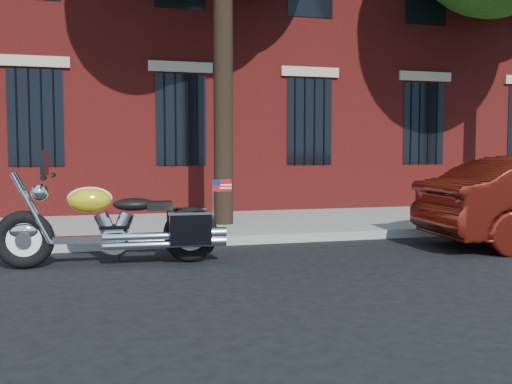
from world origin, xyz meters
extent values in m
plane|color=black|center=(0.00, 0.00, 0.00)|extent=(120.00, 120.00, 0.00)
cube|color=gray|center=(0.00, 1.38, 0.07)|extent=(40.00, 0.16, 0.15)
cube|color=gray|center=(0.00, 3.26, 0.07)|extent=(40.00, 3.60, 0.15)
cube|color=maroon|center=(0.00, 10.06, 6.00)|extent=(26.00, 10.00, 12.00)
cube|color=black|center=(0.00, 5.11, 2.20)|extent=(1.10, 0.14, 2.00)
cube|color=#B2A893|center=(0.00, 5.08, 3.35)|extent=(1.40, 0.20, 0.22)
cylinder|color=black|center=(0.00, 5.03, 2.20)|extent=(0.04, 0.04, 2.00)
cylinder|color=black|center=(0.50, 2.90, 2.50)|extent=(0.36, 0.36, 5.00)
torus|color=black|center=(-2.66, 0.18, 0.38)|extent=(0.76, 0.20, 0.75)
torus|color=black|center=(-0.54, 0.08, 0.38)|extent=(0.76, 0.20, 0.75)
cylinder|color=white|center=(-2.66, 0.18, 0.38)|extent=(0.56, 0.09, 0.56)
cylinder|color=white|center=(-0.54, 0.08, 0.38)|extent=(0.56, 0.09, 0.56)
ellipsoid|color=white|center=(-2.66, 0.18, 0.49)|extent=(0.40, 0.16, 0.21)
ellipsoid|color=yellow|center=(-0.54, 0.08, 0.51)|extent=(0.40, 0.17, 0.21)
cube|color=white|center=(-1.60, 0.13, 0.36)|extent=(1.68, 0.19, 0.09)
cylinder|color=white|center=(-1.55, 0.13, 0.34)|extent=(0.37, 0.22, 0.36)
cylinder|color=white|center=(-1.00, -0.10, 0.35)|extent=(1.40, 0.17, 0.10)
ellipsoid|color=yellow|center=(-1.85, 0.14, 0.87)|extent=(0.57, 0.34, 0.32)
ellipsoid|color=black|center=(-1.29, 0.12, 0.80)|extent=(0.55, 0.34, 0.17)
cube|color=black|center=(-0.56, 0.37, 0.50)|extent=(0.54, 0.20, 0.42)
cube|color=black|center=(-0.59, -0.21, 0.50)|extent=(0.54, 0.20, 0.42)
cylinder|color=white|center=(-2.35, 0.17, 1.18)|extent=(0.08, 0.87, 0.04)
sphere|color=white|center=(-2.46, 0.17, 0.98)|extent=(0.23, 0.23, 0.22)
cube|color=black|center=(-2.40, 0.17, 1.36)|extent=(0.07, 0.45, 0.31)
cube|color=red|center=(-0.18, -0.27, 1.06)|extent=(0.25, 0.03, 0.16)
camera|label=1|loc=(-1.68, -7.54, 1.49)|focal=40.00mm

